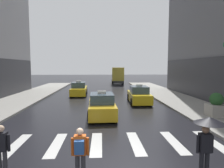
% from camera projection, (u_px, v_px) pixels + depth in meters
% --- Properties ---
extents(crosswalk_markings, '(11.30, 2.80, 0.01)m').
position_uv_depth(crosswalk_markings, '(97.00, 144.00, 8.86)').
color(crosswalk_markings, silver).
rests_on(crosswalk_markings, ground).
extents(taxi_lead, '(2.04, 4.59, 1.80)m').
position_uv_depth(taxi_lead, '(102.00, 106.00, 13.81)').
color(taxi_lead, gold).
rests_on(taxi_lead, ground).
extents(taxi_second, '(2.02, 4.58, 1.80)m').
position_uv_depth(taxi_second, '(139.00, 95.00, 18.93)').
color(taxi_second, yellow).
rests_on(taxi_second, ground).
extents(taxi_third, '(2.04, 4.59, 1.80)m').
position_uv_depth(taxi_third, '(79.00, 89.00, 23.82)').
color(taxi_third, yellow).
rests_on(taxi_third, ground).
extents(box_truck, '(2.54, 7.62, 3.35)m').
position_uv_depth(box_truck, '(118.00, 75.00, 39.39)').
color(box_truck, '#2D2D2D').
rests_on(box_truck, ground).
extents(pedestrian_with_umbrella, '(0.96, 0.96, 1.94)m').
position_uv_depth(pedestrian_with_umbrella, '(208.00, 130.00, 6.07)').
color(pedestrian_with_umbrella, black).
rests_on(pedestrian_with_umbrella, ground).
extents(pedestrian_with_backpack, '(0.55, 0.43, 1.65)m').
position_uv_depth(pedestrian_with_backpack, '(80.00, 150.00, 5.91)').
color(pedestrian_with_backpack, '#333338').
rests_on(pedestrian_with_backpack, ground).
extents(pedestrian_plain_coat, '(0.55, 0.24, 1.65)m').
position_uv_depth(pedestrian_plain_coat, '(2.00, 147.00, 6.21)').
color(pedestrian_plain_coat, '#333338').
rests_on(pedestrian_plain_coat, ground).
extents(planter_near_corner, '(1.10, 1.10, 1.60)m').
position_uv_depth(planter_near_corner, '(216.00, 106.00, 13.17)').
color(planter_near_corner, '#A8A399').
rests_on(planter_near_corner, curb_right).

